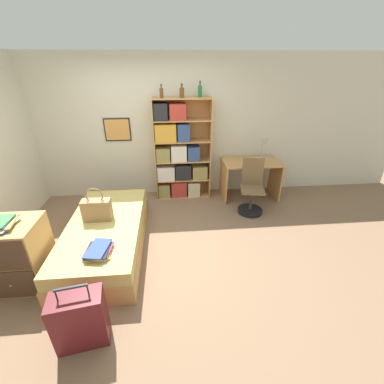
{
  "coord_description": "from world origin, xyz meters",
  "views": [
    {
      "loc": [
        0.34,
        -3.07,
        2.42
      ],
      "look_at": [
        0.63,
        0.21,
        0.75
      ],
      "focal_mm": 24.0,
      "sensor_mm": 36.0,
      "label": 1
    }
  ],
  "objects": [
    {
      "name": "handbag",
      "position": [
        -0.7,
        0.08,
        0.61
      ],
      "size": [
        0.39,
        0.17,
        0.49
      ],
      "color": "#93704C",
      "rests_on": "bed"
    },
    {
      "name": "magazine_pile_on_dresser",
      "position": [
        -1.51,
        -0.59,
        0.87
      ],
      "size": [
        0.34,
        0.38,
        0.07
      ],
      "color": "#334C84",
      "rests_on": "dresser"
    },
    {
      "name": "bed",
      "position": [
        -0.61,
        0.02,
        0.22
      ],
      "size": [
        1.0,
        2.08,
        0.45
      ],
      "color": "tan",
      "rests_on": "ground_plane"
    },
    {
      "name": "dresser",
      "position": [
        -1.47,
        -0.56,
        0.42
      ],
      "size": [
        0.58,
        0.58,
        0.83
      ],
      "color": "tan",
      "rests_on": "ground_plane"
    },
    {
      "name": "bottle_clear",
      "position": [
        0.89,
        1.59,
        1.98
      ],
      "size": [
        0.07,
        0.07,
        0.26
      ],
      "color": "#1E6B2D",
      "rests_on": "bookcase"
    },
    {
      "name": "wall_back",
      "position": [
        -0.0,
        1.77,
        1.3
      ],
      "size": [
        10.0,
        0.09,
        2.6
      ],
      "color": "beige",
      "rests_on": "ground_plane"
    },
    {
      "name": "bottle_green",
      "position": [
        0.24,
        1.52,
        1.96
      ],
      "size": [
        0.06,
        0.06,
        0.22
      ],
      "color": "brown",
      "rests_on": "bookcase"
    },
    {
      "name": "book_stack_on_bed",
      "position": [
        -0.53,
        -0.66,
        0.48
      ],
      "size": [
        0.31,
        0.39,
        0.08
      ],
      "color": "silver",
      "rests_on": "bed"
    },
    {
      "name": "bottle_brown",
      "position": [
        0.58,
        1.54,
        1.97
      ],
      "size": [
        0.08,
        0.08,
        0.23
      ],
      "color": "brown",
      "rests_on": "bookcase"
    },
    {
      "name": "ground_plane",
      "position": [
        0.0,
        0.0,
        0.0
      ],
      "size": [
        14.0,
        14.0,
        0.0
      ],
      "primitive_type": "plane",
      "color": "#84664C"
    },
    {
      "name": "desk_lamp",
      "position": [
        2.13,
        1.5,
        1.05
      ],
      "size": [
        0.2,
        0.15,
        0.46
      ],
      "color": "#ADA89E",
      "rests_on": "desk"
    },
    {
      "name": "desk_chair",
      "position": [
        1.74,
        0.84,
        0.32
      ],
      "size": [
        0.46,
        0.46,
        0.95
      ],
      "color": "black",
      "rests_on": "ground_plane"
    },
    {
      "name": "suitcase",
      "position": [
        -0.55,
        -1.4,
        0.29
      ],
      "size": [
        0.5,
        0.32,
        0.71
      ],
      "color": "#5B191E",
      "rests_on": "ground_plane"
    },
    {
      "name": "bookcase",
      "position": [
        0.5,
        1.55,
        0.85
      ],
      "size": [
        1.04,
        0.33,
        1.88
      ],
      "color": "tan",
      "rests_on": "ground_plane"
    },
    {
      "name": "desk",
      "position": [
        1.87,
        1.4,
        0.51
      ],
      "size": [
        1.08,
        0.65,
        0.74
      ],
      "color": "tan",
      "rests_on": "ground_plane"
    }
  ]
}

